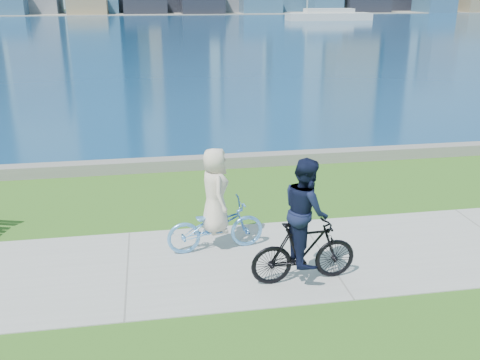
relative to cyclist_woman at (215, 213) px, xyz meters
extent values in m
plane|color=#2D5D18|center=(-1.83, -0.62, -0.84)|extent=(320.00, 320.00, 0.00)
cube|color=#9E9E99|center=(-1.83, -0.62, -0.83)|extent=(80.00, 3.50, 0.02)
cube|color=slate|center=(-1.83, 5.58, -0.67)|extent=(90.00, 0.50, 0.35)
cube|color=navy|center=(-1.83, 71.38, -0.84)|extent=(320.00, 131.00, 0.01)
cube|color=gray|center=(-1.83, 129.38, -0.78)|extent=(320.00, 30.00, 0.12)
cube|color=navy|center=(-30.32, 120.16, 1.83)|extent=(7.08, 7.82, 5.35)
cube|color=#766648|center=(-13.73, 120.59, 0.85)|extent=(8.67, 8.94, 3.39)
cube|color=black|center=(-1.01, 121.30, 0.83)|extent=(9.87, 6.43, 3.35)
cube|color=black|center=(12.05, 119.58, 2.26)|extent=(9.76, 7.61, 6.22)
cube|color=navy|center=(26.05, 120.68, 2.29)|extent=(9.37, 6.62, 6.26)
cube|color=navy|center=(69.51, 118.80, 1.82)|extent=(7.16, 9.64, 5.33)
cube|color=silver|center=(31.91, 87.75, -0.18)|extent=(15.36, 4.39, 1.32)
cube|color=silver|center=(31.91, 87.75, 0.86)|extent=(8.78, 3.29, 0.77)
imported|color=#60A5E9|center=(0.00, 0.00, -0.29)|extent=(0.93, 2.11, 1.07)
imported|color=white|center=(0.00, 0.00, 0.50)|extent=(0.66, 0.94, 1.79)
imported|color=black|center=(1.46, -1.56, -0.22)|extent=(0.68, 2.04, 1.21)
imported|color=black|center=(1.46, -1.56, 0.60)|extent=(0.79, 0.99, 1.98)
camera|label=1|loc=(-1.20, -10.11, 4.34)|focal=40.00mm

